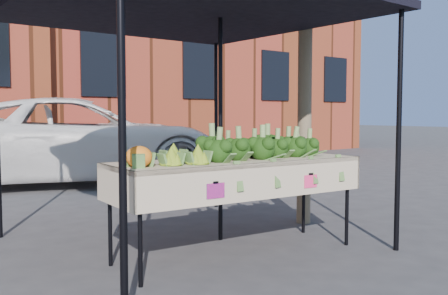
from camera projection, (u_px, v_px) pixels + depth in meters
ground at (245, 256)px, 4.68m from camera, size 90.00×90.00×0.00m
table at (237, 207)px, 4.70m from camera, size 2.46×1.00×0.90m
canopy at (188, 109)px, 5.04m from camera, size 3.16×3.16×2.74m
broccoli_heap at (261, 143)px, 4.88m from camera, size 1.49×0.59×0.28m
romanesco_cluster at (178, 151)px, 4.24m from camera, size 0.45×0.49×0.22m
cauliflower_pair at (139, 155)px, 3.98m from camera, size 0.22×0.22×0.20m
vehicle at (77, 29)px, 9.50m from camera, size 2.41×3.07×5.83m
street_tree at (306, 21)px, 5.95m from camera, size 2.45×2.45×4.83m
building_right at (170, 34)px, 18.52m from camera, size 12.00×8.00×8.50m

